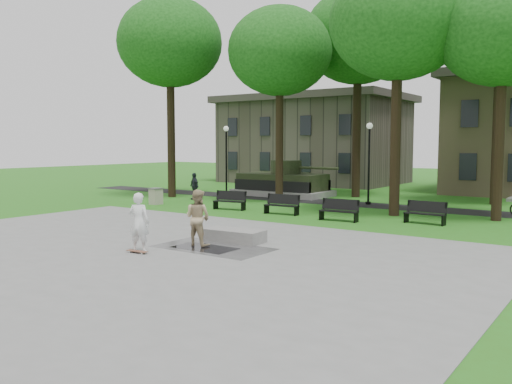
# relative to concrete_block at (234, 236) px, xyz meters

# --- Properties ---
(ground) EXTENTS (120.00, 120.00, 0.00)m
(ground) POSITION_rel_concrete_block_xyz_m (-1.45, 1.79, -0.24)
(ground) COLOR #286116
(ground) RESTS_ON ground
(plaza) EXTENTS (22.00, 16.00, 0.02)m
(plaza) POSITION_rel_concrete_block_xyz_m (-1.45, -3.21, -0.23)
(plaza) COLOR gray
(plaza) RESTS_ON ground
(footpath) EXTENTS (44.00, 2.60, 0.01)m
(footpath) POSITION_rel_concrete_block_xyz_m (-1.45, 13.79, -0.24)
(footpath) COLOR black
(footpath) RESTS_ON ground
(building_left) EXTENTS (15.00, 10.00, 7.20)m
(building_left) POSITION_rel_concrete_block_xyz_m (-12.45, 28.29, 3.35)
(building_left) COLOR #4C443D
(building_left) RESTS_ON ground
(tree_0) EXTENTS (6.80, 6.80, 12.97)m
(tree_0) POSITION_rel_concrete_block_xyz_m (-13.45, 10.79, 9.78)
(tree_0) COLOR black
(tree_0) RESTS_ON ground
(tree_1) EXTENTS (6.20, 6.20, 11.63)m
(tree_1) POSITION_rel_concrete_block_xyz_m (-5.95, 12.29, 8.71)
(tree_1) COLOR black
(tree_1) RESTS_ON ground
(tree_2) EXTENTS (6.60, 6.60, 12.16)m
(tree_2) POSITION_rel_concrete_block_xyz_m (2.05, 10.29, 9.07)
(tree_2) COLOR black
(tree_2) RESTS_ON ground
(tree_3) EXTENTS (6.00, 6.00, 11.19)m
(tree_3) POSITION_rel_concrete_block_xyz_m (6.55, 11.29, 8.35)
(tree_3) COLOR black
(tree_3) RESTS_ON ground
(tree_4) EXTENTS (7.20, 7.20, 13.50)m
(tree_4) POSITION_rel_concrete_block_xyz_m (-3.45, 17.79, 10.15)
(tree_4) COLOR black
(tree_4) RESTS_ON ground
(tree_5) EXTENTS (6.40, 6.40, 12.44)m
(tree_5) POSITION_rel_concrete_block_xyz_m (5.05, 18.29, 9.42)
(tree_5) COLOR black
(tree_5) RESTS_ON ground
(lamp_left) EXTENTS (0.36, 0.36, 4.73)m
(lamp_left) POSITION_rel_concrete_block_xyz_m (-11.45, 14.09, 2.55)
(lamp_left) COLOR black
(lamp_left) RESTS_ON ground
(lamp_mid) EXTENTS (0.36, 0.36, 4.73)m
(lamp_mid) POSITION_rel_concrete_block_xyz_m (-0.95, 14.09, 2.55)
(lamp_mid) COLOR black
(lamp_mid) RESTS_ON ground
(tank_monument) EXTENTS (7.45, 3.40, 2.40)m
(tank_monument) POSITION_rel_concrete_block_xyz_m (-7.91, 15.79, 0.61)
(tank_monument) COLOR gray
(tank_monument) RESTS_ON ground
(puddle) EXTENTS (2.20, 1.20, 0.00)m
(puddle) POSITION_rel_concrete_block_xyz_m (-0.09, -1.50, -0.22)
(puddle) COLOR black
(puddle) RESTS_ON plaza
(concrete_block) EXTENTS (2.26, 1.14, 0.45)m
(concrete_block) POSITION_rel_concrete_block_xyz_m (0.00, 0.00, 0.00)
(concrete_block) COLOR gray
(concrete_block) RESTS_ON plaza
(skateboard) EXTENTS (0.79, 0.26, 0.07)m
(skateboard) POSITION_rel_concrete_block_xyz_m (-1.32, -3.41, -0.19)
(skateboard) COLOR brown
(skateboard) RESTS_ON plaza
(skateboarder) EXTENTS (0.83, 0.68, 1.95)m
(skateboarder) POSITION_rel_concrete_block_xyz_m (-1.41, -3.23, 0.75)
(skateboarder) COLOR white
(skateboarder) RESTS_ON plaza
(friend_watching) EXTENTS (1.00, 0.80, 1.95)m
(friend_watching) POSITION_rel_concrete_block_xyz_m (-0.58, -1.30, 0.75)
(friend_watching) COLOR tan
(friend_watching) RESTS_ON plaza
(pedestrian_walker) EXTENTS (1.08, 0.76, 1.70)m
(pedestrian_walker) POSITION_rel_concrete_block_xyz_m (-11.04, 10.30, 0.61)
(pedestrian_walker) COLOR #22242D
(pedestrian_walker) RESTS_ON ground
(park_bench_0) EXTENTS (1.85, 0.79, 1.00)m
(park_bench_0) POSITION_rel_concrete_block_xyz_m (-6.02, 7.54, 0.28)
(park_bench_0) COLOR black
(park_bench_0) RESTS_ON ground
(park_bench_1) EXTENTS (1.83, 0.66, 1.00)m
(park_bench_1) POSITION_rel_concrete_block_xyz_m (-2.70, 7.51, 0.28)
(park_bench_1) COLOR black
(park_bench_1) RESTS_ON ground
(park_bench_2) EXTENTS (1.82, 0.64, 1.00)m
(park_bench_2) POSITION_rel_concrete_block_xyz_m (0.68, 7.07, 0.28)
(park_bench_2) COLOR black
(park_bench_2) RESTS_ON ground
(park_bench_3) EXTENTS (1.83, 0.64, 1.00)m
(park_bench_3) POSITION_rel_concrete_block_xyz_m (4.20, 8.44, 0.28)
(park_bench_3) COLOR black
(park_bench_3) RESTS_ON ground
(trash_bin) EXTENTS (0.72, 0.72, 0.96)m
(trash_bin) POSITION_rel_concrete_block_xyz_m (-11.11, 7.02, 0.24)
(trash_bin) COLOR #A49D87
(trash_bin) RESTS_ON ground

